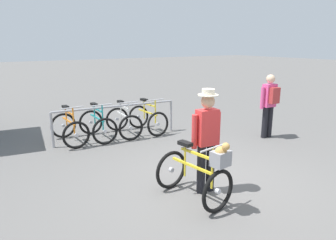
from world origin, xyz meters
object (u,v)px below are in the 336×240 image
racked_bike_orange (69,129)px  featured_bicycle (199,173)px  racked_bike_teal (98,125)px  person_with_featured_bike (207,137)px  racked_bike_yellow (148,119)px  pedestrian_with_backpack (269,102)px  racked_bike_white (124,122)px

racked_bike_orange → featured_bicycle: size_ratio=0.89×
racked_bike_teal → person_with_featured_bike: 3.79m
racked_bike_teal → featured_bicycle: 3.95m
racked_bike_orange → person_with_featured_bike: person_with_featured_bike is taller
racked_bike_orange → featured_bicycle: bearing=-77.3°
racked_bike_teal → person_with_featured_bike: person_with_featured_bike is taller
racked_bike_yellow → person_with_featured_bike: size_ratio=0.67×
featured_bicycle → pedestrian_with_backpack: 4.00m
racked_bike_yellow → racked_bike_teal: bearing=175.5°
racked_bike_teal → racked_bike_white: (0.70, -0.06, -0.00)m
person_with_featured_bike → racked_bike_orange: bearing=108.0°
racked_bike_yellow → featured_bicycle: 4.01m
racked_bike_teal → person_with_featured_bike: bearing=-82.0°
racked_bike_orange → racked_bike_yellow: bearing=-4.5°
racked_bike_yellow → racked_bike_orange: bearing=175.5°
racked_bike_yellow → person_with_featured_bike: (-0.87, -3.60, 0.58)m
racked_bike_teal → racked_bike_yellow: 1.40m
racked_bike_orange → pedestrian_with_backpack: pedestrian_with_backpack is taller
featured_bicycle → racked_bike_yellow: bearing=72.7°
pedestrian_with_backpack → person_with_featured_bike: bearing=-155.4°
racked_bike_teal → pedestrian_with_backpack: pedestrian_with_backpack is taller
racked_bike_orange → racked_bike_white: bearing=-4.5°
racked_bike_teal → racked_bike_white: 0.70m
racked_bike_white → racked_bike_yellow: same height
person_with_featured_bike → pedestrian_with_backpack: 3.59m
person_with_featured_bike → racked_bike_teal: bearing=98.0°
racked_bike_white → featured_bicycle: 3.92m
racked_bike_teal → racked_bike_white: size_ratio=1.00×
racked_bike_orange → racked_bike_yellow: size_ratio=0.97×
racked_bike_yellow → featured_bicycle: (-1.19, -3.83, 0.12)m
racked_bike_white → featured_bicycle: bearing=-97.3°
racked_bike_orange → racked_bike_teal: bearing=-4.5°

